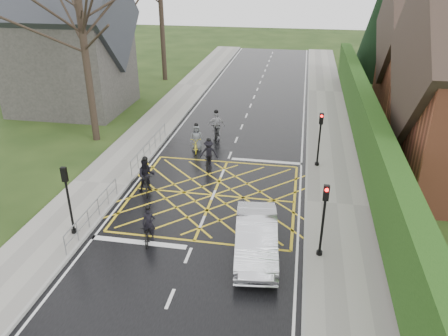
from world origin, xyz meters
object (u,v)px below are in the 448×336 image
(cyclist_mid, at_px, (209,156))
(cyclist_front, at_px, (216,128))
(car, at_px, (256,238))
(cyclist_rear, at_px, (149,229))
(cyclist_back, at_px, (146,179))
(cyclist_lead, at_px, (196,141))

(cyclist_mid, height_order, cyclist_front, cyclist_front)
(cyclist_mid, relative_size, car, 0.39)
(cyclist_mid, bearing_deg, car, -71.23)
(cyclist_rear, xyz_separation_m, cyclist_back, (-1.49, 3.98, 0.21))
(cyclist_back, distance_m, car, 7.29)
(car, bearing_deg, cyclist_back, 138.60)
(cyclist_rear, xyz_separation_m, cyclist_front, (0.56, 11.66, 0.21))
(cyclist_lead, height_order, car, cyclist_lead)
(cyclist_front, height_order, cyclist_lead, cyclist_front)
(cyclist_mid, xyz_separation_m, cyclist_front, (-0.38, 4.13, 0.12))
(cyclist_back, relative_size, cyclist_mid, 1.12)
(cyclist_rear, height_order, cyclist_back, cyclist_back)
(cyclist_lead, distance_m, car, 10.91)
(cyclist_back, bearing_deg, cyclist_rear, -89.98)
(cyclist_back, distance_m, cyclist_mid, 4.31)
(cyclist_rear, bearing_deg, cyclist_mid, 70.87)
(cyclist_mid, bearing_deg, cyclist_rear, -103.08)
(cyclist_back, bearing_deg, cyclist_front, 54.65)
(cyclist_lead, xyz_separation_m, car, (4.77, -9.81, 0.16))
(car, bearing_deg, cyclist_lead, 109.40)
(cyclist_mid, xyz_separation_m, cyclist_lead, (-1.21, 2.09, -0.01))
(cyclist_front, bearing_deg, cyclist_back, -112.98)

